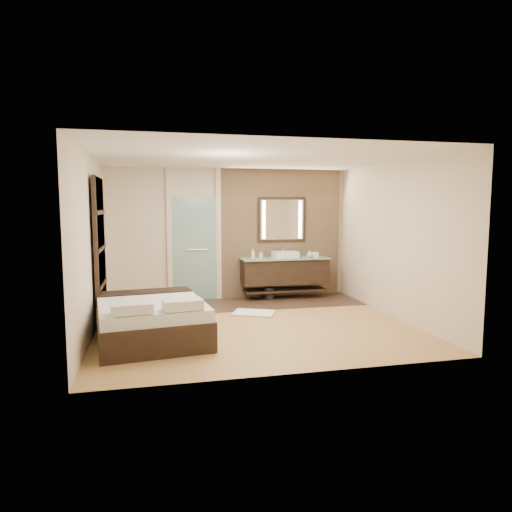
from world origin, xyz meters
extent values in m
plane|color=#AE8149|center=(0.00, 0.00, 0.00)|extent=(5.00, 5.00, 0.00)
cube|color=#35251D|center=(0.60, 1.60, 0.01)|extent=(3.80, 1.30, 0.01)
cube|color=tan|center=(1.10, 2.21, 1.35)|extent=(2.60, 0.08, 2.70)
cube|color=black|center=(1.10, 1.92, 0.57)|extent=(1.80, 0.50, 0.50)
cube|color=black|center=(1.10, 1.92, 0.18)|extent=(1.71, 0.45, 0.04)
cube|color=#94E2CE|center=(1.10, 1.90, 0.85)|extent=(1.85, 0.55, 0.03)
cube|color=white|center=(1.10, 1.90, 0.93)|extent=(0.50, 0.38, 0.13)
cylinder|color=silver|center=(1.10, 2.09, 0.95)|extent=(0.03, 0.03, 0.18)
cylinder|color=silver|center=(1.10, 2.05, 1.03)|extent=(0.02, 0.10, 0.02)
cube|color=black|center=(1.10, 2.16, 1.65)|extent=(1.06, 0.03, 0.96)
cube|color=white|center=(1.10, 2.15, 1.65)|extent=(0.94, 0.01, 0.84)
cube|color=beige|center=(0.70, 2.14, 1.65)|extent=(0.07, 0.01, 0.80)
cube|color=beige|center=(1.50, 2.14, 1.65)|extent=(0.07, 0.01, 0.80)
cube|color=#BEF0EE|center=(-0.75, 2.20, 1.05)|extent=(0.90, 0.05, 2.10)
cylinder|color=silver|center=(-0.70, 2.15, 1.05)|extent=(0.45, 0.03, 0.03)
cube|color=beige|center=(-1.25, 2.21, 1.35)|extent=(0.10, 0.08, 2.70)
cube|color=beige|center=(-0.25, 2.21, 1.35)|extent=(0.10, 0.08, 2.70)
cube|color=black|center=(-2.43, 0.60, 1.20)|extent=(0.06, 1.20, 2.40)
cube|color=beige|center=(-2.41, 0.60, 0.37)|extent=(0.02, 1.06, 0.52)
cube|color=beige|center=(-2.41, 0.60, 0.96)|extent=(0.02, 1.06, 0.52)
cube|color=beige|center=(-2.41, 0.60, 1.54)|extent=(0.02, 1.06, 0.52)
cube|color=beige|center=(-2.41, 0.60, 2.13)|extent=(0.02, 1.06, 0.52)
cube|color=black|center=(-1.65, -0.48, 0.20)|extent=(1.71, 2.03, 0.41)
cube|color=silver|center=(-1.65, -0.48, 0.49)|extent=(1.65, 1.98, 0.17)
cube|color=black|center=(-1.74, 0.21, 0.58)|extent=(1.48, 0.59, 0.04)
cube|color=silver|center=(-1.88, -1.26, 0.65)|extent=(0.54, 0.34, 0.13)
cube|color=silver|center=(-1.24, -1.18, 0.65)|extent=(0.54, 0.34, 0.13)
cube|color=white|center=(0.17, 0.75, 0.02)|extent=(0.86, 0.75, 0.02)
cylinder|color=black|center=(0.74, 1.85, 0.13)|extent=(0.28, 0.28, 0.27)
cube|color=silver|center=(1.76, 1.88, 0.92)|extent=(0.14, 0.14, 0.10)
imported|color=silver|center=(0.41, 1.87, 0.97)|extent=(0.11, 0.11, 0.22)
imported|color=#B2B2B2|center=(0.59, 1.95, 0.94)|extent=(0.09, 0.09, 0.15)
imported|color=#A5D0C8|center=(1.62, 1.83, 0.94)|extent=(0.13, 0.13, 0.15)
imported|color=white|center=(1.70, 1.92, 0.91)|extent=(0.16, 0.16, 0.10)
camera|label=1|loc=(-1.64, -7.14, 1.95)|focal=32.00mm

